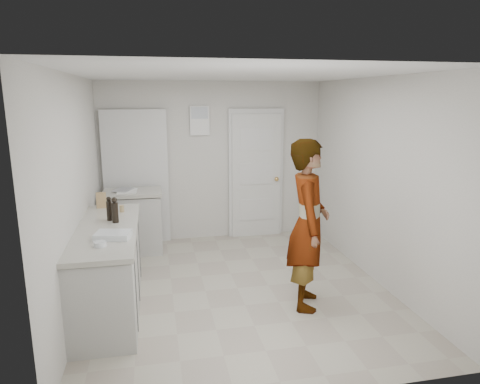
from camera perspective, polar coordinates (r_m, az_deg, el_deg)
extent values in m
plane|color=#A59A8A|center=(5.31, -0.36, -12.69)|extent=(4.00, 4.00, 0.00)
plane|color=beige|center=(6.84, -3.65, 4.06)|extent=(3.50, 0.00, 3.50)
plane|color=beige|center=(3.04, 7.05, -7.10)|extent=(3.50, 0.00, 3.50)
plane|color=beige|center=(4.88, -20.97, -0.27)|extent=(0.00, 4.00, 4.00)
plane|color=beige|center=(5.51, 17.78, 1.37)|extent=(0.00, 4.00, 4.00)
plane|color=silver|center=(4.80, -0.40, 15.39)|extent=(4.00, 4.00, 0.00)
cube|color=silver|center=(6.95, 2.19, 2.11)|extent=(0.80, 0.05, 2.00)
cube|color=silver|center=(6.97, 2.13, 2.40)|extent=(0.90, 0.04, 2.10)
sphere|color=tan|center=(7.00, 4.91, 1.73)|extent=(0.07, 0.07, 0.07)
cube|color=white|center=(6.72, -5.40, 9.44)|extent=(0.30, 0.02, 0.45)
cube|color=black|center=(6.79, -13.66, 1.69)|extent=(0.90, 0.05, 2.04)
cube|color=silver|center=(6.76, -13.68, 1.72)|extent=(0.98, 0.02, 2.10)
cube|color=beige|center=(4.89, -17.05, -10.04)|extent=(0.60, 1.90, 0.86)
cube|color=black|center=(5.05, -16.76, -14.13)|extent=(0.56, 1.86, 0.08)
cube|color=beige|center=(4.74, -17.42, -4.77)|extent=(0.64, 1.96, 0.05)
cube|color=beige|center=(6.53, -13.95, -4.11)|extent=(0.80, 0.55, 0.86)
cube|color=black|center=(6.65, -13.77, -7.33)|extent=(0.75, 0.54, 0.08)
cube|color=beige|center=(6.41, -14.17, -0.08)|extent=(0.84, 0.61, 0.05)
imported|color=silver|center=(4.66, 9.06, -4.33)|extent=(0.63, 0.78, 1.85)
cube|color=#A27F51|center=(5.52, -18.01, -1.05)|extent=(0.12, 0.06, 0.19)
cylinder|color=#A0885B|center=(5.27, -15.48, -2.15)|extent=(0.05, 0.05, 0.08)
cylinder|color=black|center=(4.84, -16.32, -2.65)|extent=(0.07, 0.07, 0.22)
sphere|color=black|center=(4.80, -16.42, -1.02)|extent=(0.06, 0.06, 0.06)
cylinder|color=black|center=(4.94, -17.03, -2.41)|extent=(0.06, 0.06, 0.22)
sphere|color=black|center=(4.90, -17.13, -0.88)|extent=(0.05, 0.05, 0.05)
cube|color=silver|center=(4.35, -16.57, -5.52)|extent=(0.37, 0.29, 0.06)
cube|color=white|center=(4.35, -16.57, -5.61)|extent=(0.32, 0.25, 0.04)
cylinder|color=silver|center=(4.15, -18.15, -6.61)|extent=(0.11, 0.11, 0.04)
sphere|color=white|center=(4.14, -18.44, -6.67)|extent=(0.04, 0.04, 0.04)
sphere|color=white|center=(4.16, -17.86, -6.56)|extent=(0.04, 0.04, 0.04)
cube|color=white|center=(6.40, -14.79, 0.14)|extent=(0.28, 0.35, 0.01)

